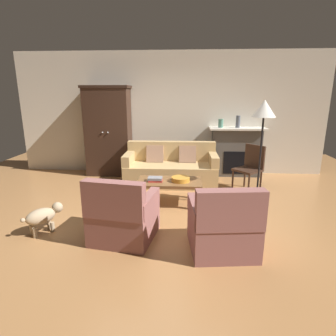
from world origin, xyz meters
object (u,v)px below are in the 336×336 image
(book_stack, at_px, (155,179))
(floor_lamp, at_px, (264,115))
(coffee_table, at_px, (169,184))
(dog, at_px, (43,216))
(armoire, at_px, (108,131))
(armchair_near_left, at_px, (123,217))
(fireplace, at_px, (236,151))
(armchair_near_right, at_px, (223,227))
(couch, at_px, (171,169))
(mantel_vase_jade, at_px, (221,123))
(fruit_bowl, at_px, (181,179))
(mantel_vase_slate, at_px, (238,122))
(side_chair_wooden, at_px, (251,165))

(book_stack, height_order, floor_lamp, floor_lamp)
(coffee_table, xyz_separation_m, dog, (-1.66, -1.16, -0.12))
(armoire, distance_m, coffee_table, 2.43)
(armchair_near_left, distance_m, dog, 1.14)
(fireplace, distance_m, armchair_near_right, 3.42)
(couch, relative_size, dog, 4.07)
(book_stack, height_order, mantel_vase_jade, mantel_vase_jade)
(floor_lamp, bearing_deg, book_stack, 177.42)
(armoire, relative_size, fruit_bowl, 6.49)
(couch, xyz_separation_m, coffee_table, (0.04, -1.14, 0.05))
(coffee_table, relative_size, floor_lamp, 0.62)
(armoire, bearing_deg, fruit_bowl, -46.45)
(fruit_bowl, height_order, mantel_vase_slate, mantel_vase_slate)
(fireplace, relative_size, armoire, 0.62)
(armchair_near_right, bearing_deg, armchair_near_left, 170.69)
(fruit_bowl, bearing_deg, mantel_vase_slate, 56.39)
(book_stack, bearing_deg, armchair_near_right, -55.63)
(mantel_vase_jade, bearing_deg, armchair_near_right, -95.37)
(fireplace, relative_size, couch, 0.65)
(book_stack, distance_m, mantel_vase_jade, 2.41)
(armchair_near_left, xyz_separation_m, side_chair_wooden, (2.07, 2.08, 0.20))
(fruit_bowl, xyz_separation_m, dog, (-1.86, -1.14, -0.21))
(couch, height_order, side_chair_wooden, side_chair_wooden)
(mantel_vase_jade, relative_size, mantel_vase_slate, 0.71)
(fruit_bowl, xyz_separation_m, floor_lamp, (1.27, -0.11, 1.08))
(armoire, relative_size, book_stack, 8.21)
(couch, xyz_separation_m, mantel_vase_jade, (1.09, 0.70, 0.90))
(armchair_near_left, bearing_deg, fruit_bowl, 60.02)
(couch, distance_m, book_stack, 1.22)
(mantel_vase_slate, distance_m, dog, 4.43)
(fruit_bowl, relative_size, mantel_vase_slate, 1.18)
(mantel_vase_jade, height_order, armchair_near_left, mantel_vase_jade)
(side_chair_wooden, xyz_separation_m, floor_lamp, (-0.08, -0.94, 1.03))
(armoire, distance_m, book_stack, 2.31)
(fruit_bowl, height_order, side_chair_wooden, side_chair_wooden)
(mantel_vase_jade, distance_m, floor_lamp, 2.04)
(armoire, xyz_separation_m, side_chair_wooden, (3.06, -0.97, -0.51))
(mantel_vase_jade, xyz_separation_m, floor_lamp, (0.41, -1.97, 0.33))
(mantel_vase_jade, bearing_deg, armchair_near_left, -116.90)
(couch, bearing_deg, book_stack, -99.61)
(fireplace, xyz_separation_m, fruit_bowl, (-1.24, -1.88, -0.11))
(fireplace, bearing_deg, dog, -135.68)
(coffee_table, xyz_separation_m, mantel_vase_slate, (1.43, 1.84, 0.89))
(couch, height_order, book_stack, couch)
(mantel_vase_slate, distance_m, armchair_near_left, 3.79)
(couch, height_order, mantel_vase_jade, mantel_vase_jade)
(coffee_table, relative_size, side_chair_wooden, 1.22)
(book_stack, bearing_deg, side_chair_wooden, 25.81)
(armoire, height_order, coffee_table, armoire)
(fireplace, height_order, armoire, armoire)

